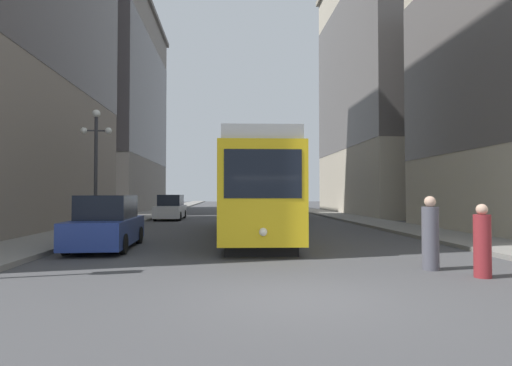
{
  "coord_description": "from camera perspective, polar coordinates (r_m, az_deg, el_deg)",
  "views": [
    {
      "loc": [
        -1.26,
        -7.52,
        1.86
      ],
      "look_at": [
        0.0,
        10.3,
        2.34
      ],
      "focal_mm": 29.41,
      "sensor_mm": 36.0,
      "label": 1
    }
  ],
  "objects": [
    {
      "name": "streetcar",
      "position": [
        19.25,
        -0.29,
        -0.82
      ],
      "size": [
        3.07,
        15.04,
        3.89
      ],
      "rotation": [
        0.0,
        0.0,
        -0.03
      ],
      "color": "black",
      "rests_on": "ground"
    },
    {
      "name": "parked_car_left_near",
      "position": [
        15.3,
        -19.62,
        -5.26
      ],
      "size": [
        2.02,
        4.7,
        1.82
      ],
      "rotation": [
        0.0,
        0.0,
        0.04
      ],
      "color": "black",
      "rests_on": "ground"
    },
    {
      "name": "building_right_corner",
      "position": [
        43.27,
        20.28,
        12.85
      ],
      "size": [
        13.88,
        19.56,
        24.36
      ],
      "color": "#B2A893",
      "rests_on": "ground"
    },
    {
      "name": "building_left_midblock",
      "position": [
        49.8,
        -21.31,
        9.8
      ],
      "size": [
        13.37,
        22.15,
        22.46
      ],
      "color": "slate",
      "rests_on": "ground"
    },
    {
      "name": "ground_plane",
      "position": [
        7.85,
        5.49,
        -15.25
      ],
      "size": [
        200.0,
        200.0,
        0.0
      ],
      "primitive_type": "plane",
      "color": "#424244"
    },
    {
      "name": "sidewalk_right",
      "position": [
        48.45,
        7.06,
        -3.63
      ],
      "size": [
        2.81,
        120.0,
        0.15
      ],
      "primitive_type": "cube",
      "color": "gray",
      "rests_on": "ground"
    },
    {
      "name": "pedestrian_crossing_near",
      "position": [
        10.72,
        28.41,
        -7.22
      ],
      "size": [
        0.37,
        0.37,
        1.64
      ],
      "rotation": [
        0.0,
        0.0,
        4.35
      ],
      "color": "maroon",
      "rests_on": "ground"
    },
    {
      "name": "lamp_post_left_near",
      "position": [
        20.64,
        -20.94,
        4.03
      ],
      "size": [
        1.41,
        0.36,
        5.6
      ],
      "color": "#333338",
      "rests_on": "sidewalk_left"
    },
    {
      "name": "pedestrian_crossing_far",
      "position": [
        11.24,
        22.62,
        -6.6
      ],
      "size": [
        0.41,
        0.41,
        1.81
      ],
      "rotation": [
        0.0,
        0.0,
        1.19
      ],
      "color": "#4C4C56",
      "rests_on": "ground"
    },
    {
      "name": "parked_car_left_mid",
      "position": [
        31.47,
        -11.52,
        -3.35
      ],
      "size": [
        1.93,
        4.89,
        1.82
      ],
      "rotation": [
        0.0,
        0.0,
        -0.01
      ],
      "color": "black",
      "rests_on": "ground"
    },
    {
      "name": "sidewalk_left",
      "position": [
        48.03,
        -12.19,
        -3.63
      ],
      "size": [
        2.81,
        120.0,
        0.15
      ],
      "primitive_type": "cube",
      "color": "gray",
      "rests_on": "ground"
    },
    {
      "name": "transit_bus",
      "position": [
        35.34,
        3.3,
        -1.39
      ],
      "size": [
        2.79,
        12.24,
        3.45
      ],
      "rotation": [
        0.0,
        0.0,
        -0.02
      ],
      "color": "black",
      "rests_on": "ground"
    }
  ]
}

